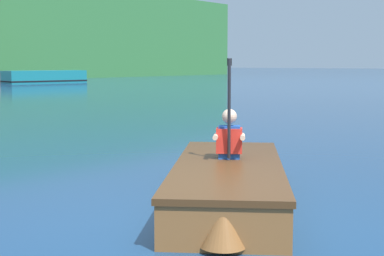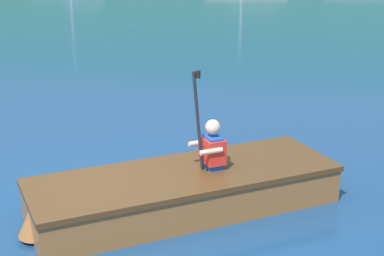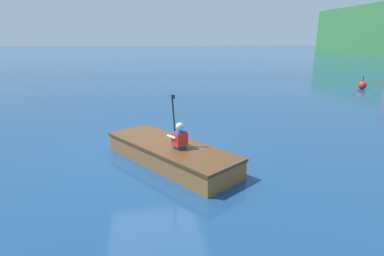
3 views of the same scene
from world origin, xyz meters
name	(u,v)px [view 3 (image 3 of 3)]	position (x,y,z in m)	size (l,w,h in m)	color
ground_plane	(152,149)	(0.00, 0.00, 0.00)	(300.00, 300.00, 0.00)	navy
rowboat_foreground	(169,152)	(0.92, 0.33, 0.25)	(3.49, 2.84, 0.44)	#935B2D
person_paddler	(179,137)	(1.23, 0.54, 0.70)	(0.45, 0.45, 1.13)	#1E4CA5
channel_buoy	(362,85)	(-7.80, 12.26, 0.22)	(0.44, 0.44, 0.72)	red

